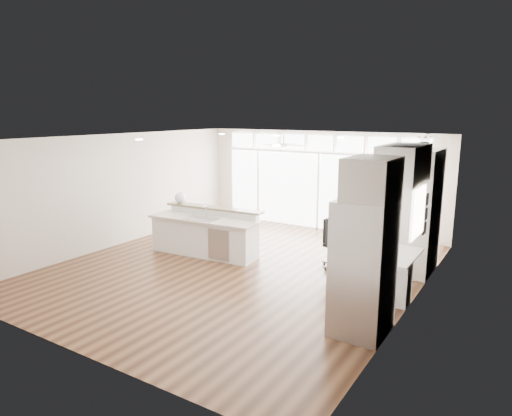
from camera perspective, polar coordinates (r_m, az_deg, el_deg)
The scene contains 24 objects.
floor at distance 9.63m, azimuth -2.16°, elevation -7.58°, with size 7.00×8.00×0.02m, color #3D2212.
ceiling at distance 9.10m, azimuth -2.30°, elevation 8.73°, with size 7.00×8.00×0.02m, color silver.
wall_back at distance 12.72m, azimuth 8.00°, elevation 3.43°, with size 7.00×0.04×2.70m, color beige.
wall_front at distance 6.48m, azimuth -22.70°, elevation -5.68°, with size 7.00×0.04×2.70m, color beige.
wall_left at distance 11.58m, azimuth -16.70°, elevation 2.20°, with size 0.04×8.00×2.70m, color beige.
wall_right at distance 7.89m, azimuth 19.28°, elevation -2.36°, with size 0.04×8.00×2.70m, color beige.
glass_wall at distance 12.72m, azimuth 7.85°, elevation 2.06°, with size 5.80×0.06×2.08m, color white.
transom_row at distance 12.56m, azimuth 8.02°, elevation 8.05°, with size 5.90×0.06×0.40m, color white.
desk_window at distance 8.14m, azimuth 19.59°, elevation -0.51°, with size 0.04×0.85×0.85m, color white.
ceiling_fan at distance 11.75m, azimuth 3.48°, elevation 8.37°, with size 1.16×1.16×0.32m, color white.
recessed_lights at distance 9.26m, azimuth -1.59°, elevation 8.67°, with size 3.40×3.00×0.02m, color white.
oven_cabinet at distance 9.70m, azimuth 19.78°, elevation -0.42°, with size 0.64×1.20×2.50m, color white.
desk_nook at distance 8.53m, azimuth 16.86°, elevation -7.96°, with size 0.72×1.30×0.76m, color white.
upper_cabinets at distance 8.08m, azimuth 17.98°, elevation 5.27°, with size 0.64×1.30×0.64m, color white.
refrigerator at distance 6.83m, azimuth 13.26°, elevation -7.24°, with size 0.76×0.90×2.00m, color #AAA9AE.
fridge_cabinet at distance 6.51m, azimuth 14.31°, elevation 3.55°, with size 0.64×0.90×0.60m, color white.
framed_photos at distance 8.77m, azimuth 20.43°, elevation -0.72°, with size 0.06×0.22×0.80m, color black.
kitchen_island at distance 10.44m, azimuth -6.49°, elevation -3.06°, with size 2.61×0.99×1.04m, color white.
rug at distance 9.30m, azimuth 15.48°, elevation -8.66°, with size 0.97×0.70×0.01m, color #372611.
office_chair at distance 9.61m, azimuth 10.13°, elevation -4.48°, with size 0.54×0.50×1.04m, color black.
fishbowl at distance 11.16m, azimuth -9.45°, elevation 1.26°, with size 0.27×0.27×0.27m, color white.
monitor at distance 8.37m, azimuth 16.57°, elevation -4.10°, with size 0.08×0.50×0.41m, color black.
keyboard at distance 8.47m, azimuth 15.39°, elevation -5.25°, with size 0.11×0.29×0.01m, color silver.
potted_plant at distance 9.52m, azimuth 20.36°, elevation 7.70°, with size 0.29×0.32×0.25m, color #355825.
Camera 1 is at (5.13, -7.49, 3.21)m, focal length 32.00 mm.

